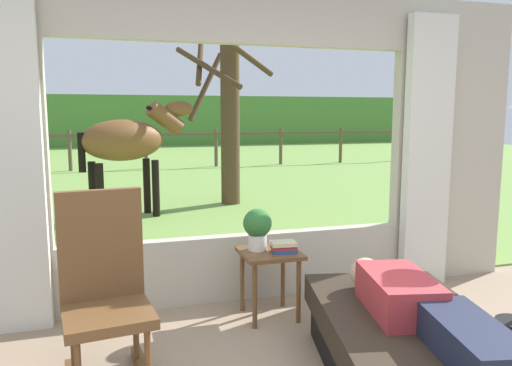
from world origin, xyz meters
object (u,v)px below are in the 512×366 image
at_px(potted_plant, 257,227).
at_px(horse, 129,141).
at_px(side_table, 270,263).
at_px(book_stack, 284,247).
at_px(rocking_chair, 105,291).
at_px(reclining_person, 419,308).
at_px(pasture_tree, 228,118).
at_px(recliner_sofa, 411,356).

height_order(potted_plant, horse, horse).
bearing_deg(side_table, book_stack, -34.31).
relative_size(side_table, potted_plant, 1.63).
height_order(rocking_chair, potted_plant, rocking_chair).
bearing_deg(horse, side_table, -7.62).
bearing_deg(reclining_person, potted_plant, 122.79).
height_order(book_stack, horse, horse).
height_order(rocking_chair, pasture_tree, pasture_tree).
height_order(recliner_sofa, book_stack, book_stack).
distance_m(rocking_chair, side_table, 1.34).
bearing_deg(recliner_sofa, side_table, 121.17).
bearing_deg(side_table, rocking_chair, -153.52).
xyz_separation_m(book_stack, pasture_tree, (0.72, 4.74, 0.92)).
bearing_deg(reclining_person, book_stack, 117.54).
height_order(recliner_sofa, pasture_tree, pasture_tree).
distance_m(reclining_person, book_stack, 1.26).
bearing_deg(recliner_sofa, reclining_person, -77.71).
relative_size(rocking_chair, book_stack, 5.42).
distance_m(potted_plant, book_stack, 0.25).
bearing_deg(recliner_sofa, pasture_tree, 98.52).
bearing_deg(recliner_sofa, book_stack, 118.14).
relative_size(rocking_chair, pasture_tree, 0.38).
distance_m(side_table, pasture_tree, 4.86).
distance_m(recliner_sofa, potted_plant, 1.47).
distance_m(horse, pasture_tree, 1.82).
height_order(reclining_person, horse, horse).
height_order(side_table, pasture_tree, pasture_tree).
bearing_deg(reclining_person, side_table, 120.49).
bearing_deg(potted_plant, book_stack, -35.54).
bearing_deg(reclining_person, rocking_chair, 169.44).
bearing_deg(pasture_tree, rocking_chair, -110.85).
bearing_deg(reclining_person, pasture_tree, 98.55).
height_order(recliner_sofa, rocking_chair, rocking_chair).
height_order(reclining_person, book_stack, reclining_person).
height_order(recliner_sofa, potted_plant, potted_plant).
distance_m(side_table, potted_plant, 0.29).
bearing_deg(reclining_person, horse, 115.81).
distance_m(potted_plant, pasture_tree, 4.76).
bearing_deg(pasture_tree, recliner_sofa, -93.76).
distance_m(rocking_chair, horse, 4.65).
bearing_deg(book_stack, reclining_person, -74.75).
xyz_separation_m(recliner_sofa, pasture_tree, (0.39, 5.91, 1.27)).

